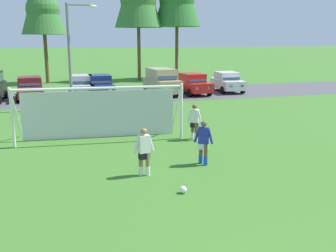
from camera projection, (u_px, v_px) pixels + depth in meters
name	position (u px, v px, depth m)	size (l,w,h in m)	color
ground_plane	(140.00, 130.00, 19.43)	(400.00, 400.00, 0.00)	#3D7028
parking_lot_strip	(106.00, 96.00, 31.11)	(52.00, 8.40, 0.01)	#4C4C51
soccer_ball	(183.00, 190.00, 11.48)	(0.22, 0.22, 0.22)	white
soccer_goal	(100.00, 111.00, 17.59)	(7.55, 2.56, 2.57)	white
player_midfield_center	(203.00, 143.00, 13.99)	(0.65, 0.49, 1.64)	brown
player_defender_far	(194.00, 122.00, 17.50)	(0.61, 0.55, 1.64)	brown
player_winger_left	(144.00, 152.00, 12.84)	(0.75, 0.32, 1.64)	#936B4C
parked_car_slot_center_left	(30.00, 88.00, 29.23)	(2.21, 4.29, 1.72)	maroon
parked_car_slot_center	(81.00, 86.00, 30.60)	(2.14, 4.26, 1.72)	#B2B2BC
parked_car_slot_center_right	(100.00, 86.00, 30.77)	(2.10, 4.23, 1.72)	navy
parked_car_slot_right	(162.00, 81.00, 31.62)	(2.39, 4.72, 2.16)	tan
parked_car_slot_far_right	(193.00, 84.00, 32.01)	(2.25, 4.31, 1.72)	red
parked_car_slot_end	(227.00, 82.00, 33.50)	(2.25, 4.31, 1.72)	silver
tree_mid_left	(42.00, 1.00, 38.54)	(4.48, 4.48, 11.95)	brown
street_lamp	(73.00, 55.00, 24.53)	(2.00, 0.32, 6.71)	slate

